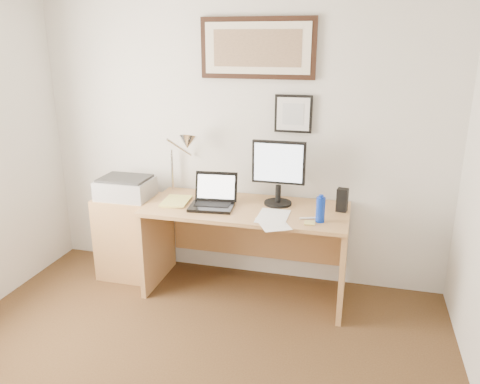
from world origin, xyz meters
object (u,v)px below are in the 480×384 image
(water_bottle, at_px, (320,210))
(book, at_px, (164,201))
(lcd_monitor, at_px, (278,170))
(laptop, at_px, (213,200))
(printer, at_px, (126,188))
(side_cabinet, at_px, (130,236))
(desk, at_px, (249,231))

(water_bottle, bearing_deg, book, 174.41)
(water_bottle, xyz_separation_m, book, (-1.28, 0.12, -0.08))
(lcd_monitor, bearing_deg, book, -169.57)
(water_bottle, distance_m, book, 1.29)
(laptop, xyz_separation_m, lcd_monitor, (0.49, 0.17, 0.23))
(water_bottle, distance_m, laptop, 0.86)
(book, height_order, printer, printer)
(side_cabinet, distance_m, water_bottle, 1.74)
(laptop, bearing_deg, lcd_monitor, 19.45)
(water_bottle, height_order, desk, water_bottle)
(lcd_monitor, relative_size, printer, 1.18)
(desk, bearing_deg, lcd_monitor, 10.09)
(water_bottle, xyz_separation_m, printer, (-1.66, 0.20, -0.02))
(book, xyz_separation_m, lcd_monitor, (0.91, 0.17, 0.28))
(side_cabinet, distance_m, laptop, 0.93)
(lcd_monitor, bearing_deg, water_bottle, -38.76)
(book, height_order, laptop, laptop)
(water_bottle, distance_m, printer, 1.67)
(desk, height_order, laptop, laptop)
(printer, bearing_deg, book, -11.61)
(side_cabinet, xyz_separation_m, desk, (1.07, 0.04, 0.15))
(water_bottle, bearing_deg, side_cabinet, 172.58)
(lcd_monitor, bearing_deg, side_cabinet, -176.65)
(lcd_monitor, distance_m, printer, 1.32)
(water_bottle, height_order, laptop, laptop)
(water_bottle, bearing_deg, printer, 173.01)
(water_bottle, relative_size, lcd_monitor, 0.36)
(desk, bearing_deg, water_bottle, -23.00)
(book, distance_m, laptop, 0.43)
(desk, xyz_separation_m, printer, (-1.07, -0.05, 0.30))
(book, bearing_deg, desk, 10.55)
(lcd_monitor, bearing_deg, laptop, -160.55)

